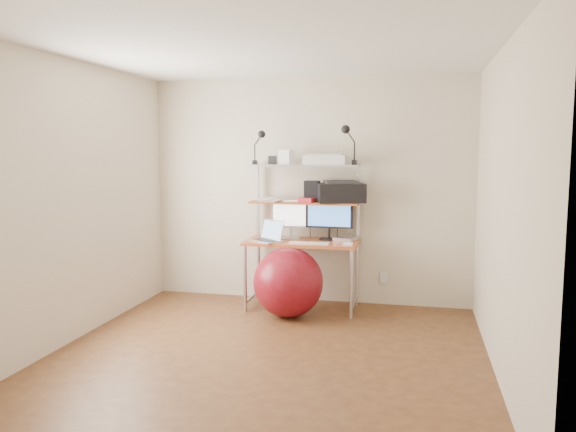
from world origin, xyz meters
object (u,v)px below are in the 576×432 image
monitor_silver (291,216)px  monitor_black (329,216)px  exercise_ball (288,282)px  laptop (269,237)px  printer (341,192)px

monitor_silver → monitor_black: size_ratio=0.91×
monitor_black → exercise_ball: 0.87m
laptop → exercise_ball: laptop is taller
laptop → exercise_ball: 0.55m
monitor_black → exercise_ball: bearing=-124.7°
monitor_black → monitor_silver: bearing=-177.7°
exercise_ball → monitor_black: bearing=53.8°
exercise_ball → printer: bearing=44.6°
monitor_black → exercise_ball: (-0.35, -0.47, -0.64)m
monitor_black → printer: size_ratio=0.90×
monitor_silver → exercise_ball: (0.08, -0.47, -0.63)m
exercise_ball → monitor_silver: bearing=99.2°
monitor_silver → exercise_ball: size_ratio=0.65×
printer → monitor_silver: bearing=161.8°
monitor_silver → monitor_black: monitor_black is taller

